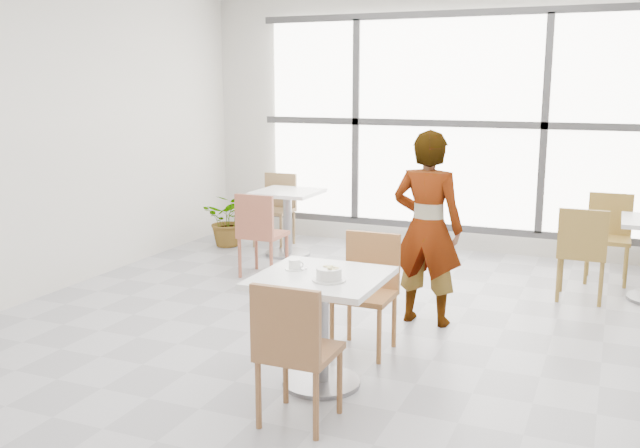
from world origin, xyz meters
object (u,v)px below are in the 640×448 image
at_px(chair_far, 368,284).
at_px(bg_chair_right_far, 609,231).
at_px(plant_left, 229,220).
at_px(bg_chair_left_near, 259,229).
at_px(bg_chair_left_far, 277,204).
at_px(coffee_cup, 295,265).
at_px(oatmeal_bowl, 329,274).
at_px(person, 427,228).
at_px(chair_near, 294,345).
at_px(bg_chair_right_near, 582,248).
at_px(main_table, 321,309).
at_px(bg_table_left, 288,213).

distance_m(chair_far, bg_chair_right_far, 3.17).
height_order(bg_chair_right_far, plant_left, bg_chair_right_far).
xyz_separation_m(bg_chair_left_near, bg_chair_left_far, (-0.51, 1.42, 0.00)).
bearing_deg(coffee_cup, bg_chair_right_far, 61.12).
distance_m(bg_chair_left_far, bg_chair_right_far, 3.78).
distance_m(oatmeal_bowl, coffee_cup, 0.35).
bearing_deg(person, chair_far, 73.74).
xyz_separation_m(bg_chair_left_far, bg_chair_right_far, (3.78, -0.13, 0.00)).
xyz_separation_m(chair_near, oatmeal_bowl, (0.02, 0.49, 0.29)).
xyz_separation_m(oatmeal_bowl, bg_chair_right_near, (1.36, 2.70, -0.29)).
distance_m(main_table, oatmeal_bowl, 0.31).
bearing_deg(bg_chair_right_far, plant_left, -177.56).
xyz_separation_m(bg_table_left, bg_chair_right_far, (3.42, 0.31, 0.01)).
bearing_deg(coffee_cup, chair_far, 68.12).
bearing_deg(coffee_cup, bg_chair_right_near, 56.47).
bearing_deg(bg_table_left, oatmeal_bowl, -60.44).
height_order(coffee_cup, plant_left, coffee_cup).
relative_size(chair_near, oatmeal_bowl, 4.14).
bearing_deg(oatmeal_bowl, main_table, 132.36).
xyz_separation_m(chair_far, bg_chair_right_far, (1.61, 2.73, 0.00)).
height_order(chair_near, coffee_cup, chair_near).
bearing_deg(chair_near, coffee_cup, -65.86).
distance_m(main_table, coffee_cup, 0.34).
bearing_deg(plant_left, chair_near, -55.39).
xyz_separation_m(oatmeal_bowl, person, (0.21, 1.59, 0.01)).
bearing_deg(main_table, bg_chair_left_far, 120.36).
bearing_deg(bg_chair_left_near, oatmeal_bowl, 126.63).
bearing_deg(bg_chair_right_near, bg_chair_left_far, -15.88).
bearing_deg(bg_chair_left_far, bg_chair_right_near, -15.88).
bearing_deg(bg_chair_left_far, chair_near, -62.45).
bearing_deg(bg_chair_right_near, bg_table_left, -10.14).
height_order(oatmeal_bowl, bg_chair_left_far, bg_chair_left_far).
height_order(bg_table_left, bg_chair_left_near, bg_chair_left_near).
bearing_deg(bg_chair_right_near, coffee_cup, 56.47).
relative_size(bg_chair_left_near, bg_chair_right_far, 1.00).
xyz_separation_m(bg_table_left, bg_chair_left_near, (0.15, -0.98, 0.01)).
bearing_deg(plant_left, bg_chair_left_near, -47.96).
height_order(person, bg_chair_right_near, person).
bearing_deg(chair_far, coffee_cup, -111.88).
bearing_deg(chair_far, person, 71.16).
distance_m(bg_chair_right_far, plant_left, 4.28).
bearing_deg(bg_chair_left_far, chair_far, -52.80).
distance_m(bg_chair_right_near, plant_left, 4.13).
xyz_separation_m(chair_far, person, (0.25, 0.74, 0.30)).
relative_size(main_table, bg_chair_left_far, 0.92).
height_order(chair_far, bg_chair_right_near, same).
bearing_deg(chair_far, plant_left, 136.28).
xyz_separation_m(chair_near, chair_far, (-0.02, 1.34, 0.00)).
distance_m(coffee_cup, bg_chair_right_near, 3.05).
bearing_deg(oatmeal_bowl, coffee_cup, 151.76).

